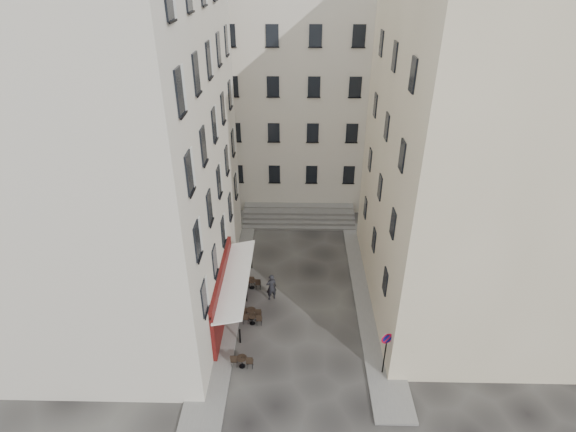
{
  "coord_description": "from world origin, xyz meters",
  "views": [
    {
      "loc": [
        -0.21,
        -19.18,
        18.51
      ],
      "look_at": [
        -0.69,
        4.0,
        5.3
      ],
      "focal_mm": 28.0,
      "sensor_mm": 36.0,
      "label": 1
    }
  ],
  "objects_px": {
    "pedestrian": "(271,287)",
    "bistro_table_a": "(242,361)",
    "no_parking_sign": "(386,346)",
    "bistro_table_b": "(252,318)"
  },
  "relations": [
    {
      "from": "no_parking_sign",
      "to": "bistro_table_a",
      "type": "height_order",
      "value": "no_parking_sign"
    },
    {
      "from": "pedestrian",
      "to": "bistro_table_a",
      "type": "bearing_deg",
      "value": 54.45
    },
    {
      "from": "no_parking_sign",
      "to": "bistro_table_b",
      "type": "relative_size",
      "value": 2.47
    },
    {
      "from": "bistro_table_a",
      "to": "pedestrian",
      "type": "xyz_separation_m",
      "value": [
        1.25,
        5.46,
        0.5
      ]
    },
    {
      "from": "no_parking_sign",
      "to": "bistro_table_a",
      "type": "xyz_separation_m",
      "value": [
        -7.25,
        0.34,
        -1.55
      ]
    },
    {
      "from": "bistro_table_a",
      "to": "pedestrian",
      "type": "bearing_deg",
      "value": 77.09
    },
    {
      "from": "bistro_table_b",
      "to": "no_parking_sign",
      "type": "bearing_deg",
      "value": -26.78
    },
    {
      "from": "no_parking_sign",
      "to": "bistro_table_b",
      "type": "distance_m",
      "value": 7.99
    },
    {
      "from": "no_parking_sign",
      "to": "bistro_table_a",
      "type": "distance_m",
      "value": 7.42
    },
    {
      "from": "bistro_table_a",
      "to": "bistro_table_b",
      "type": "bearing_deg",
      "value": 85.42
    }
  ]
}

